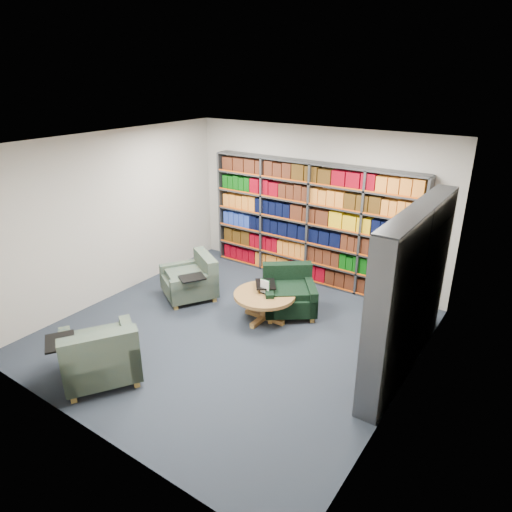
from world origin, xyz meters
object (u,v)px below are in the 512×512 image
Objects in this scene: chair_teal_front at (100,358)px; coffee_table at (265,299)px; chair_teal_left at (193,281)px; chair_green_right at (288,294)px.

coffee_table is (0.85, 2.45, 0.03)m from chair_teal_front.
coffee_table is at bearing 70.93° from chair_teal_front.
chair_teal_front reaches higher than chair_teal_left.
chair_teal_front is 1.29× the size of coffee_table.
chair_teal_front is (-1.00, -2.93, 0.04)m from chair_green_right.
chair_teal_front is at bearing -108.84° from chair_green_right.
chair_teal_left is at bearing -162.56° from chair_green_right.
chair_green_right reaches higher than coffee_table.
coffee_table is at bearing 1.18° from chair_teal_left.
chair_teal_front reaches higher than chair_green_right.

